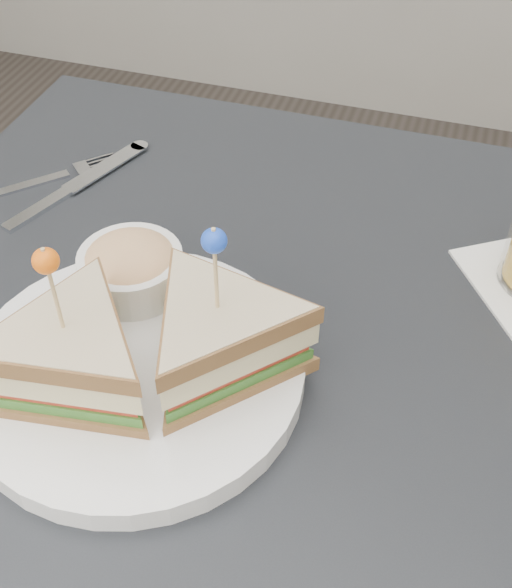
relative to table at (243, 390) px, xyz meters
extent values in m
cube|color=black|center=(0.00, 0.00, 0.06)|extent=(0.80, 0.80, 0.03)
cylinder|color=black|center=(-0.35, 0.35, -0.31)|extent=(0.04, 0.04, 0.72)
cylinder|color=white|center=(-0.07, -0.07, 0.08)|extent=(0.38, 0.38, 0.02)
cylinder|color=white|center=(-0.07, -0.07, 0.10)|extent=(0.38, 0.38, 0.01)
cylinder|color=#DEBB7F|center=(-0.10, -0.11, 0.20)|extent=(0.00, 0.00, 0.09)
sphere|color=orange|center=(-0.10, -0.11, 0.24)|extent=(0.03, 0.03, 0.02)
cylinder|color=#DEBB7F|center=(0.00, -0.05, 0.20)|extent=(0.00, 0.00, 0.09)
sphere|color=blue|center=(0.00, -0.05, 0.24)|extent=(0.03, 0.03, 0.02)
cylinder|color=white|center=(-0.11, 0.01, 0.11)|extent=(0.13, 0.13, 0.04)
ellipsoid|color=#E0B772|center=(-0.11, 0.01, 0.13)|extent=(0.11, 0.11, 0.04)
cube|color=silver|center=(-0.31, 0.14, 0.08)|extent=(0.09, 0.09, 0.00)
cube|color=silver|center=(-0.26, 0.20, 0.08)|extent=(0.03, 0.03, 0.00)
cube|color=silver|center=(-0.27, 0.11, 0.08)|extent=(0.05, 0.10, 0.01)
cube|color=silver|center=(-0.24, 0.21, 0.08)|extent=(0.06, 0.12, 0.00)
cylinder|color=silver|center=(-0.22, 0.26, 0.08)|extent=(0.03, 0.03, 0.00)
camera|label=1|loc=(0.15, -0.43, 0.57)|focal=45.00mm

